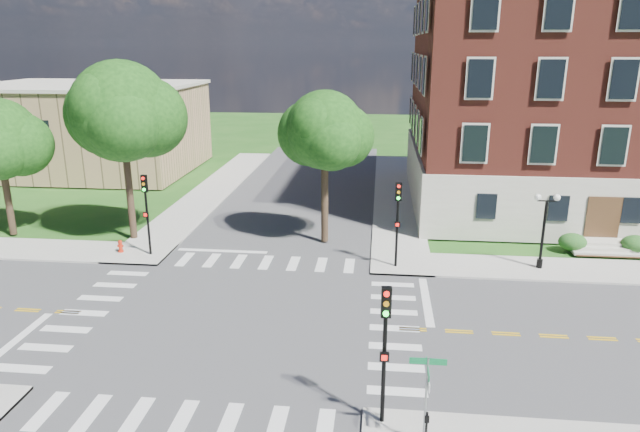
# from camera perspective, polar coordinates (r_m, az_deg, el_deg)

# --- Properties ---
(ground) EXTENTS (160.00, 160.00, 0.00)m
(ground) POSITION_cam_1_polar(r_m,az_deg,el_deg) (26.61, -8.49, -10.32)
(ground) COLOR #1C4E16
(ground) RESTS_ON ground
(road_ew) EXTENTS (90.00, 12.00, 0.01)m
(road_ew) POSITION_cam_1_polar(r_m,az_deg,el_deg) (26.61, -8.49, -10.31)
(road_ew) COLOR #3D3D3F
(road_ew) RESTS_ON ground
(road_ns) EXTENTS (12.00, 90.00, 0.01)m
(road_ns) POSITION_cam_1_polar(r_m,az_deg,el_deg) (26.61, -8.49, -10.31)
(road_ns) COLOR #3D3D3F
(road_ns) RESTS_ON ground
(sidewalk_ne) EXTENTS (34.00, 34.00, 0.12)m
(sidewalk_ne) POSITION_cam_1_polar(r_m,az_deg,el_deg) (41.10, 18.49, -1.03)
(sidewalk_ne) COLOR #9E9B93
(sidewalk_ne) RESTS_ON ground
(sidewalk_nw) EXTENTS (34.00, 34.00, 0.12)m
(sidewalk_nw) POSITION_cam_1_polar(r_m,az_deg,el_deg) (45.56, -22.65, 0.24)
(sidewalk_nw) COLOR #9E9B93
(sidewalk_nw) RESTS_ON ground
(crosswalk_east) EXTENTS (2.20, 10.20, 0.02)m
(crosswalk_east) POSITION_cam_1_polar(r_m,az_deg,el_deg) (25.87, 7.46, -11.11)
(crosswalk_east) COLOR silver
(crosswalk_east) RESTS_ON ground
(stop_bar_east) EXTENTS (0.40, 5.50, 0.00)m
(stop_bar_east) POSITION_cam_1_polar(r_m,az_deg,el_deg) (28.65, 10.57, -8.36)
(stop_bar_east) COLOR silver
(stop_bar_east) RESTS_ON ground
(main_building) EXTENTS (30.60, 22.40, 16.50)m
(main_building) POSITION_cam_1_polar(r_m,az_deg,el_deg) (48.37, 27.96, 10.52)
(main_building) COLOR #B1AC9C
(main_building) RESTS_ON ground
(secondary_building) EXTENTS (20.40, 15.40, 8.30)m
(secondary_building) POSITION_cam_1_polar(r_m,az_deg,el_deg) (60.46, -22.20, 8.22)
(secondary_building) COLOR #9C8156
(secondary_building) RESTS_ON ground
(tree_c) EXTENTS (6.13, 6.13, 11.10)m
(tree_c) POSITION_cam_1_polar(r_m,az_deg,el_deg) (36.90, -19.23, 9.82)
(tree_c) COLOR #312218
(tree_c) RESTS_ON ground
(tree_d) EXTENTS (4.75, 4.75, 9.38)m
(tree_d) POSITION_cam_1_polar(r_m,az_deg,el_deg) (34.42, 0.49, 8.53)
(tree_d) COLOR #312218
(tree_d) RESTS_ON ground
(traffic_signal_se) EXTENTS (0.33, 0.37, 4.80)m
(traffic_signal_se) POSITION_cam_1_polar(r_m,az_deg,el_deg) (18.46, 6.51, -12.04)
(traffic_signal_se) COLOR black
(traffic_signal_se) RESTS_ON ground
(traffic_signal_ne) EXTENTS (0.35, 0.39, 4.80)m
(traffic_signal_ne) POSITION_cam_1_polar(r_m,az_deg,el_deg) (31.35, 7.77, 0.24)
(traffic_signal_ne) COLOR black
(traffic_signal_ne) RESTS_ON ground
(traffic_signal_nw) EXTENTS (0.33, 0.36, 4.80)m
(traffic_signal_nw) POSITION_cam_1_polar(r_m,az_deg,el_deg) (34.36, -17.00, 1.12)
(traffic_signal_nw) COLOR black
(traffic_signal_nw) RESTS_ON ground
(twin_lamp_west) EXTENTS (1.36, 0.36, 4.23)m
(twin_lamp_west) POSITION_cam_1_polar(r_m,az_deg,el_deg) (33.35, 21.48, -0.99)
(twin_lamp_west) COLOR black
(twin_lamp_west) RESTS_ON ground
(street_sign_pole) EXTENTS (1.10, 1.10, 3.10)m
(street_sign_pole) POSITION_cam_1_polar(r_m,az_deg,el_deg) (18.00, 10.64, -16.31)
(street_sign_pole) COLOR gray
(street_sign_pole) RESTS_ON ground
(push_button_post) EXTENTS (0.14, 0.21, 1.20)m
(push_button_post) POSITION_cam_1_polar(r_m,az_deg,el_deg) (18.90, 10.56, -20.08)
(push_button_post) COLOR black
(push_button_post) RESTS_ON ground
(fire_hydrant) EXTENTS (0.35, 0.35, 0.75)m
(fire_hydrant) POSITION_cam_1_polar(r_m,az_deg,el_deg) (36.08, -19.33, -2.90)
(fire_hydrant) COLOR red
(fire_hydrant) RESTS_ON ground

